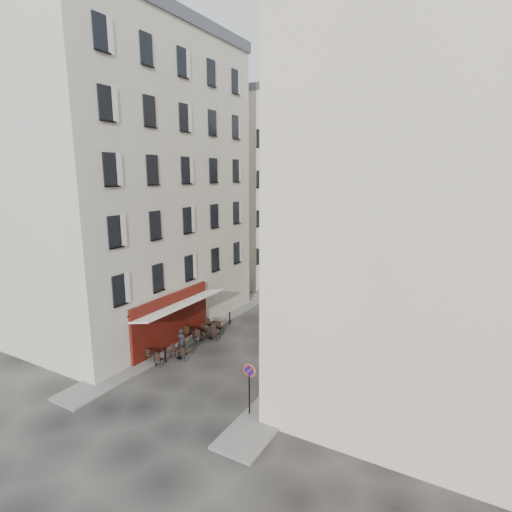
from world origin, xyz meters
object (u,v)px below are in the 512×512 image
Objects in this scene: no_parking_sign at (249,380)px; bistro_table_b at (180,352)px; pedestrian at (182,341)px; bistro_table_a at (155,357)px.

no_parking_sign reaches higher than bistro_table_b.
no_parking_sign is 2.13× the size of bistro_table_b.
pedestrian is (-7.01, 3.66, -1.02)m from no_parking_sign.
bistro_table_b is at bearing 58.39° from bistro_table_a.
bistro_table_b is at bearing 153.00° from no_parking_sign.
pedestrian reaches higher than bistro_table_a.
bistro_table_a is 2.05m from pedestrian.
bistro_table_a is at bearing 72.41° from pedestrian.
bistro_table_b is at bearing 113.55° from pedestrian.
no_parking_sign is 7.97m from pedestrian.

